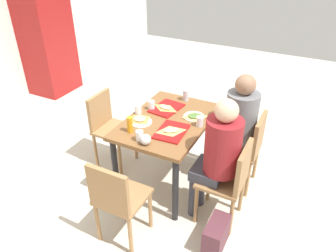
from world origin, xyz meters
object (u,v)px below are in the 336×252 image
at_px(main_table, 168,129).
at_px(tray_red_near, 171,131).
at_px(person_in_brown_jacket, 237,122).
at_px(paper_plate_near_edge, 194,117).
at_px(chair_far_side, 108,124).
at_px(chair_left_end, 117,197).
at_px(pizza_slice_b, 165,107).
at_px(drink_fridge, 46,36).
at_px(plastic_cup_c, 140,136).
at_px(plastic_cup_d, 151,105).
at_px(plastic_cup_b, 200,122).
at_px(handbag, 216,235).
at_px(tray_red_far, 167,108).
at_px(pizza_slice_a, 171,130).
at_px(condiment_bottle, 130,125).
at_px(foil_bundle, 146,139).
at_px(person_in_red, 218,152).
at_px(soda_can, 186,95).
at_px(pizza_slice_d, 195,116).
at_px(chair_near_right, 247,146).
at_px(chair_near_left, 231,178).
at_px(paper_plate_center, 141,122).
at_px(pizza_slice_c, 140,119).
at_px(plastic_cup_a, 138,109).

distance_m(main_table, tray_red_near, 0.27).
distance_m(person_in_brown_jacket, paper_plate_near_edge, 0.44).
relative_size(chair_far_side, chair_left_end, 1.00).
xyz_separation_m(pizza_slice_b, drink_fridge, (1.08, 2.73, 0.15)).
relative_size(plastic_cup_c, plastic_cup_d, 1.00).
xyz_separation_m(plastic_cup_b, handbag, (-0.66, -0.46, -0.68)).
distance_m(tray_red_far, pizza_slice_a, 0.48).
bearing_deg(drink_fridge, condiment_bottle, -121.67).
relative_size(tray_red_far, plastic_cup_c, 3.60).
relative_size(pizza_slice_b, foil_bundle, 2.40).
distance_m(person_in_red, plastic_cup_b, 0.44).
bearing_deg(handbag, chair_left_end, 111.84).
bearing_deg(soda_can, pizza_slice_d, -142.35).
distance_m(pizza_slice_b, drink_fridge, 2.94).
height_order(chair_near_right, pizza_slice_b, chair_near_right).
height_order(plastic_cup_b, condiment_bottle, condiment_bottle).
height_order(chair_far_side, plastic_cup_c, plastic_cup_c).
bearing_deg(person_in_brown_jacket, paper_plate_near_edge, 105.18).
distance_m(chair_near_left, chair_far_side, 1.58).
height_order(person_in_brown_jacket, paper_plate_center, person_in_brown_jacket).
xyz_separation_m(tray_red_far, pizza_slice_d, (-0.04, -0.35, 0.01)).
bearing_deg(pizza_slice_c, plastic_cup_c, -149.04).
bearing_deg(tray_red_far, plastic_cup_b, -110.69).
relative_size(chair_near_right, plastic_cup_a, 8.69).
relative_size(chair_left_end, pizza_slice_b, 3.62).
bearing_deg(paper_plate_near_edge, plastic_cup_b, -140.34).
distance_m(pizza_slice_c, handbag, 1.32).
xyz_separation_m(condiment_bottle, drink_fridge, (1.62, 2.63, 0.10)).
bearing_deg(condiment_bottle, pizza_slice_a, -65.43).
bearing_deg(handbag, person_in_brown_jacket, 9.70).
relative_size(tray_red_near, paper_plate_center, 1.64).
xyz_separation_m(paper_plate_near_edge, handbag, (-0.81, -0.58, -0.64)).
bearing_deg(drink_fridge, pizza_slice_b, -111.51).
xyz_separation_m(person_in_red, drink_fridge, (1.54, 3.49, 0.19)).
bearing_deg(person_in_red, plastic_cup_b, 43.94).
bearing_deg(handbag, pizza_slice_d, 35.32).
xyz_separation_m(chair_near_left, pizza_slice_a, (0.08, 0.64, 0.28)).
xyz_separation_m(chair_near_right, pizza_slice_d, (-0.12, 0.55, 0.28)).
distance_m(tray_red_near, plastic_cup_c, 0.33).
distance_m(pizza_slice_d, plastic_cup_b, 0.17).
xyz_separation_m(paper_plate_center, soda_can, (0.66, -0.20, 0.06)).
height_order(tray_red_near, plastic_cup_b, plastic_cup_b).
height_order(person_in_red, pizza_slice_b, person_in_red).
xyz_separation_m(handbag, drink_fridge, (1.89, 3.64, 0.81)).
bearing_deg(pizza_slice_c, paper_plate_near_edge, -55.76).
distance_m(tray_red_far, paper_plate_near_edge, 0.34).
bearing_deg(person_in_brown_jacket, tray_red_far, 96.46).
bearing_deg(pizza_slice_c, chair_far_side, 74.83).
distance_m(main_table, drink_fridge, 3.13).
relative_size(pizza_slice_a, drink_fridge, 0.14).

